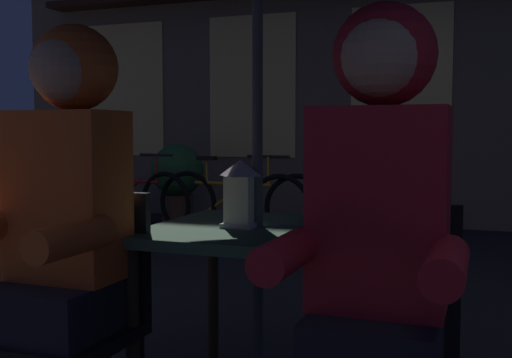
# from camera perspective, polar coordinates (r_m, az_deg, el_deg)

# --- Properties ---
(cafe_table) EXTENTS (0.72, 0.72, 0.74)m
(cafe_table) POSITION_cam_1_polar(r_m,az_deg,el_deg) (2.17, 0.13, -7.02)
(cafe_table) COLOR #42664C
(cafe_table) RESTS_ON ground_plane
(lantern) EXTENTS (0.11, 0.11, 0.23)m
(lantern) POSITION_cam_1_polar(r_m,az_deg,el_deg) (2.13, -1.43, -1.18)
(lantern) COLOR white
(lantern) RESTS_ON cafe_table
(chair_left) EXTENTS (0.40, 0.40, 0.87)m
(chair_left) POSITION_cam_1_polar(r_m,az_deg,el_deg) (2.11, -16.08, -11.66)
(chair_left) COLOR black
(chair_left) RESTS_ON ground_plane
(chair_right) EXTENTS (0.40, 0.40, 0.87)m
(chair_right) POSITION_cam_1_polar(r_m,az_deg,el_deg) (1.75, 11.14, -15.03)
(chair_right) COLOR black
(chair_right) RESTS_ON ground_plane
(person_left_hooded) EXTENTS (0.45, 0.56, 1.40)m
(person_left_hooded) POSITION_cam_1_polar(r_m,az_deg,el_deg) (2.00, -17.27, -2.16)
(person_left_hooded) COLOR black
(person_left_hooded) RESTS_ON ground_plane
(person_right_hooded) EXTENTS (0.45, 0.56, 1.40)m
(person_right_hooded) POSITION_cam_1_polar(r_m,az_deg,el_deg) (1.61, 11.01, -3.61)
(person_right_hooded) COLOR black
(person_right_hooded) RESTS_ON ground_plane
(bicycle_nearest) EXTENTS (1.64, 0.45, 0.84)m
(bicycle_nearest) POSITION_cam_1_polar(r_m,az_deg,el_deg) (6.77, -11.48, -1.80)
(bicycle_nearest) COLOR black
(bicycle_nearest) RESTS_ON ground_plane
(bicycle_second) EXTENTS (1.68, 0.16, 0.84)m
(bicycle_second) POSITION_cam_1_polar(r_m,az_deg,el_deg) (6.22, -2.21, -2.25)
(bicycle_second) COLOR black
(bicycle_second) RESTS_ON ground_plane
(bicycle_third) EXTENTS (1.67, 0.26, 0.84)m
(bicycle_third) POSITION_cam_1_polar(r_m,az_deg,el_deg) (5.99, 8.62, -2.56)
(bicycle_third) COLOR black
(bicycle_third) RESTS_ON ground_plane
(potted_plant) EXTENTS (0.60, 0.60, 0.92)m
(potted_plant) POSITION_cam_1_polar(r_m,az_deg,el_deg) (7.18, -7.17, 0.19)
(potted_plant) COLOR brown
(potted_plant) RESTS_ON ground_plane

